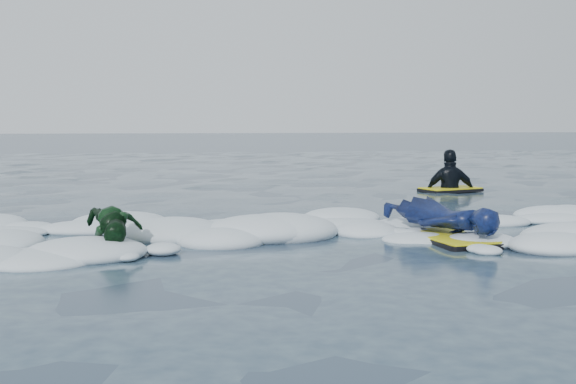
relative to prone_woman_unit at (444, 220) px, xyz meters
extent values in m
plane|color=#162234|center=(-2.43, -0.47, -0.22)|extent=(120.00, 120.00, 0.00)
cube|color=black|center=(0.00, -0.22, -0.18)|extent=(0.81, 1.19, 0.05)
cube|color=yellow|center=(0.00, -0.22, -0.14)|extent=(0.78, 1.16, 0.02)
imported|color=navy|center=(0.00, 0.03, 0.02)|extent=(1.12, 1.74, 0.39)
cube|color=black|center=(-3.48, -0.33, -0.19)|extent=(0.51, 0.79, 0.04)
cube|color=yellow|center=(-3.48, -0.33, -0.17)|extent=(0.50, 0.77, 0.01)
cube|color=blue|center=(-3.48, -0.33, -0.16)|extent=(0.24, 0.71, 0.00)
imported|color=#0E3412|center=(-3.48, -0.13, 0.01)|extent=(0.70, 1.18, 0.42)
cube|color=black|center=(1.90, 4.93, -0.18)|extent=(1.21, 0.91, 0.05)
cube|color=yellow|center=(1.90, 4.93, -0.15)|extent=(1.18, 0.88, 0.02)
imported|color=black|center=(1.90, 4.93, -0.26)|extent=(0.99, 0.50, 1.62)
camera|label=1|loc=(-2.71, -7.47, 1.09)|focal=45.00mm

